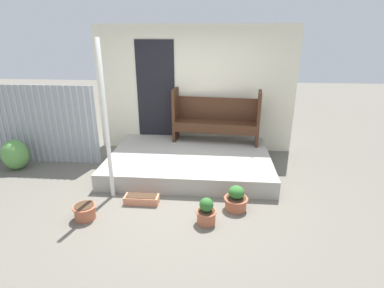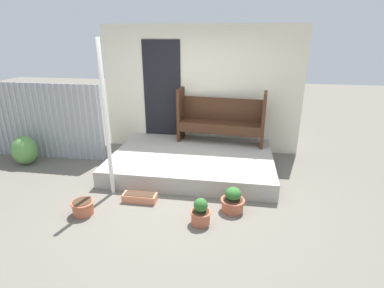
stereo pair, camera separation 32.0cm
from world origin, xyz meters
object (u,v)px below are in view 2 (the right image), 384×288
object	(u,v)px
flower_pot_right	(233,201)
planter_box_rect	(140,197)
shrub_by_fence	(25,150)
support_post	(106,122)
bench	(221,117)
flower_pot_left	(83,207)
flower_pot_middle	(201,213)

from	to	relation	value
flower_pot_right	planter_box_rect	distance (m)	1.41
shrub_by_fence	flower_pot_right	bearing A→B (deg)	-14.46
planter_box_rect	support_post	bearing A→B (deg)	160.22
bench	planter_box_rect	distance (m)	2.44
flower_pot_left	flower_pot_right	xyz separation A→B (m)	(2.09, 0.42, 0.05)
flower_pot_middle	flower_pot_right	xyz separation A→B (m)	(0.42, 0.38, -0.00)
flower_pot_middle	planter_box_rect	distance (m)	1.09
flower_pot_left	shrub_by_fence	distance (m)	2.45
flower_pot_middle	planter_box_rect	world-z (taller)	flower_pot_middle
bench	flower_pot_right	distance (m)	2.22
flower_pot_left	planter_box_rect	distance (m)	0.82
support_post	bench	xyz separation A→B (m)	(1.59, 1.87, -0.36)
flower_pot_middle	flower_pot_right	world-z (taller)	flower_pot_middle
flower_pot_right	shrub_by_fence	world-z (taller)	shrub_by_fence
planter_box_rect	flower_pot_left	bearing A→B (deg)	-146.11
flower_pot_middle	bench	bearing A→B (deg)	88.00
bench	flower_pot_left	distance (m)	3.15
flower_pot_middle	flower_pot_right	distance (m)	0.57
flower_pot_left	flower_pot_right	distance (m)	2.13
bench	shrub_by_fence	distance (m)	3.91
support_post	flower_pot_middle	xyz separation A→B (m)	(1.50, -0.61, -1.02)
shrub_by_fence	support_post	bearing A→B (deg)	-20.98
support_post	flower_pot_left	xyz separation A→B (m)	(-0.18, -0.64, -1.07)
support_post	planter_box_rect	bearing A→B (deg)	-19.78
shrub_by_fence	bench	bearing A→B (deg)	15.70
bench	support_post	bearing A→B (deg)	-124.80
shrub_by_fence	flower_pot_left	bearing A→B (deg)	-36.69
flower_pot_right	bench	bearing A→B (deg)	98.94
planter_box_rect	flower_pot_right	bearing A→B (deg)	-1.75
support_post	bench	distance (m)	2.48
bench	shrub_by_fence	bearing A→B (deg)	-158.71
flower_pot_middle	shrub_by_fence	xyz separation A→B (m)	(-3.64, 1.43, 0.12)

